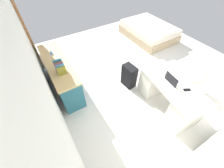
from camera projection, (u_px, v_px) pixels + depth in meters
The scene contains 14 objects.
ground_plane at pixel (135, 69), 4.13m from camera, with size 5.88×5.88×0.00m, color silver.
wall_back at pixel (29, 53), 2.22m from camera, with size 4.88×0.10×2.87m, color silver.
door_wooden at pixel (26, 29), 3.64m from camera, with size 0.88×0.05×2.04m, color brown.
desk at pixel (168, 95), 2.98m from camera, with size 1.51×0.82×0.72m.
office_chair at pixel (192, 77), 3.30m from camera, with size 0.62×0.62×0.94m.
credenza at pixel (61, 75), 3.37m from camera, with size 1.80×0.48×0.79m.
bed at pixel (149, 31), 5.18m from camera, with size 1.90×1.41×0.58m.
suitcase_black at pixel (129, 76), 3.48m from camera, with size 0.36×0.22×0.61m, color black.
laptop at pixel (173, 81), 2.73m from camera, with size 0.33×0.25×0.21m.
computer_mouse at pixel (165, 73), 2.92m from camera, with size 0.06×0.10×0.03m, color white.
cell_phone_near_laptop at pixel (187, 90), 2.62m from camera, with size 0.07×0.14×0.01m, color black.
desk_lamp at pixel (201, 95), 2.23m from camera, with size 0.16×0.11×0.34m.
book_row at pixel (60, 67), 2.79m from camera, with size 0.23×0.17×0.24m.
figurine_small at pixel (51, 52), 3.24m from camera, with size 0.08×0.08×0.11m, color #4C7FBF.
Camera 1 is at (-2.29, 2.23, 2.74)m, focal length 22.34 mm.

